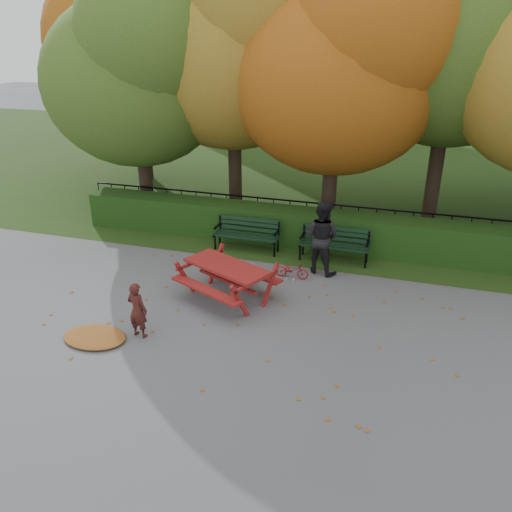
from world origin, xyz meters
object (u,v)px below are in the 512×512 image
(tree_c, at_px, (348,61))
(child, at_px, (137,310))
(tree_b, at_px, (241,37))
(bench_right, at_px, (335,242))
(bench_left, at_px, (247,232))
(tree_a, at_px, (141,69))
(picnic_table, at_px, (227,273))
(bicycle, at_px, (292,270))
(adult, at_px, (322,237))
(tree_d, at_px, (474,13))
(tree_f, at_px, (140,27))

(tree_c, distance_m, child, 8.67)
(tree_b, xyz_separation_m, bench_right, (3.54, -3.04, -4.88))
(tree_b, xyz_separation_m, bench_left, (1.14, -3.04, -4.88))
(tree_a, relative_size, tree_b, 0.85)
(tree_b, relative_size, picnic_table, 3.63)
(tree_a, relative_size, bicycle, 9.14)
(adult, bearing_deg, tree_d, -106.53)
(tree_c, bearing_deg, bench_left, -133.36)
(tree_d, bearing_deg, tree_c, -157.39)
(tree_d, xyz_separation_m, bench_left, (-5.18, -3.53, -5.46))
(tree_f, bearing_deg, bicycle, -42.89)
(tree_d, bearing_deg, bicycle, -126.30)
(tree_a, relative_size, tree_d, 0.78)
(tree_c, height_order, bench_left, tree_c)
(bench_left, xyz_separation_m, bicycle, (1.59, -1.36, -0.30))
(bench_right, bearing_deg, tree_b, 139.33)
(tree_b, xyz_separation_m, tree_c, (3.28, -0.78, -0.58))
(tree_d, bearing_deg, tree_a, -169.67)
(bench_right, relative_size, child, 1.55)
(bench_right, distance_m, adult, 0.93)
(tree_f, distance_m, picnic_table, 11.59)
(picnic_table, xyz_separation_m, bicycle, (1.15, 1.45, -0.43))
(tree_d, relative_size, bench_left, 5.32)
(bench_right, bearing_deg, tree_a, 163.39)
(tree_c, bearing_deg, tree_a, -176.35)
(tree_a, distance_m, bicycle, 7.68)
(bench_left, relative_size, child, 1.55)
(bench_right, bearing_deg, picnic_table, -124.91)
(tree_b, distance_m, bench_left, 5.87)
(tree_c, relative_size, bench_left, 4.44)
(tree_c, distance_m, tree_d, 3.50)
(tree_b, xyz_separation_m, adult, (3.32, -3.85, -4.47))
(adult, bearing_deg, child, 72.15)
(child, bearing_deg, tree_c, -104.02)
(tree_b, bearing_deg, child, -86.72)
(tree_c, bearing_deg, tree_b, 166.55)
(bench_left, bearing_deg, bicycle, -40.50)
(bench_right, relative_size, bicycle, 2.20)
(tree_d, relative_size, picnic_table, 3.96)
(tree_d, xyz_separation_m, child, (-5.88, -8.28, -5.40))
(tree_c, distance_m, picnic_table, 6.78)
(tree_f, bearing_deg, tree_c, -22.35)
(tree_c, bearing_deg, adult, -89.20)
(tree_a, bearing_deg, picnic_table, -47.27)
(tree_b, distance_m, adult, 6.77)
(bench_right, relative_size, picnic_table, 0.74)
(picnic_table, bearing_deg, tree_d, 77.33)
(tree_f, bearing_deg, picnic_table, -53.07)
(tree_c, distance_m, bench_right, 4.87)
(tree_f, distance_m, bench_right, 11.19)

